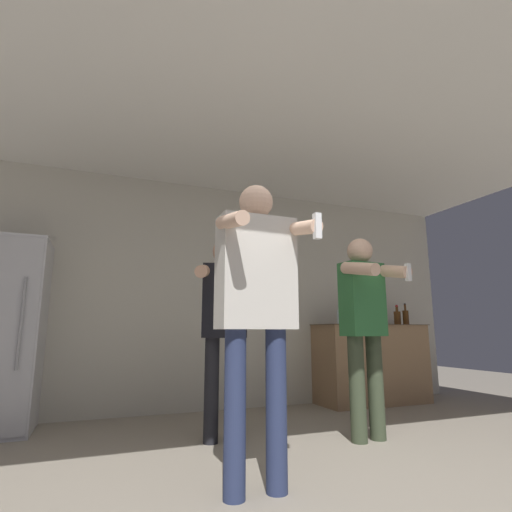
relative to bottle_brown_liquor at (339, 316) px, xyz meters
The scene contains 10 objects.
wall_back 1.75m from the bottle_brown_liquor, 167.37° to the left, with size 7.00×0.06×2.55m.
ceiling_slab 2.58m from the bottle_brown_liquor, 144.80° to the right, with size 7.00×3.60×0.05m.
counter 0.74m from the bottle_brown_liquor, ahead, with size 1.38×0.58×0.94m.
bottle_brown_liquor is the anchor object (origin of this frame).
bottle_dark_rum 1.00m from the bottle_brown_liquor, ahead, with size 0.08×0.08×0.27m.
bottle_red_label 0.86m from the bottle_brown_liquor, ahead, with size 0.08×0.08×0.25m.
bottle_tall_gin 0.10m from the bottle_brown_liquor, ahead, with size 0.07×0.07×0.21m.
person_woman_foreground 2.70m from the bottle_brown_liquor, 133.11° to the right, with size 0.50×0.46×1.72m.
person_man_side 1.45m from the bottle_brown_liquor, 115.21° to the right, with size 0.46×0.50×1.64m.
person_spectator_back 1.95m from the bottle_brown_liquor, 151.36° to the right, with size 0.53×0.53×1.63m.
Camera 1 is at (-1.00, -1.36, 0.86)m, focal length 28.00 mm.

